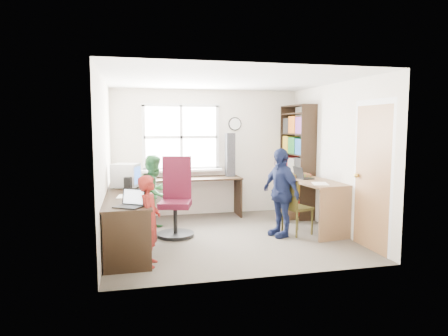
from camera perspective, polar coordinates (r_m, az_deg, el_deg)
name	(u,v)px	position (r m, az deg, el deg)	size (l,w,h in m)	color
room	(227,158)	(6.17, 0.42, 1.40)	(3.64, 3.44, 2.44)	#474138
l_desk	(142,216)	(5.74, -11.65, -6.79)	(2.38, 2.95, 0.75)	black
right_desk	(312,194)	(6.77, 12.45, -3.61)	(0.83, 1.50, 0.82)	brown
bookshelf	(297,163)	(7.74, 10.38, 0.67)	(0.30, 1.02, 2.10)	black
swivel_chair	(176,202)	(6.32, -6.87, -4.83)	(0.70, 0.70, 1.23)	black
wooden_chair	(294,205)	(6.41, 10.00, -5.18)	(0.49, 0.49, 0.89)	#3B3513
crt_monitor	(126,176)	(6.44, -13.84, -1.05)	(0.47, 0.45, 0.38)	silver
laptop_left	(131,203)	(4.95, -13.20, -4.84)	(0.40, 0.39, 0.21)	black
laptop_right	(302,176)	(6.87, 11.06, -1.12)	(0.29, 0.33, 0.21)	black
speaker_a	(128,184)	(6.21, -13.56, -2.18)	(0.12, 0.12, 0.20)	black
speaker_b	(128,179)	(6.77, -13.52, -1.52)	(0.11, 0.11, 0.19)	black
cd_tower	(230,155)	(7.60, 0.87, 1.90)	(0.18, 0.16, 0.83)	black
game_box	(299,175)	(7.10, 10.70, -1.01)	(0.34, 0.34, 0.06)	red
paper_a	(126,196)	(5.68, -13.89, -3.94)	(0.25, 0.33, 0.00)	white
paper_b	(320,184)	(6.36, 13.55, -2.18)	(0.31, 0.38, 0.00)	white
potted_plant	(179,170)	(7.43, -6.41, -0.34)	(0.16, 0.13, 0.28)	#2C6E37
person_red	(149,221)	(5.02, -10.60, -7.40)	(0.41, 0.27, 1.13)	maroon
person_green	(155,192)	(6.69, -9.87, -3.47)	(0.60, 0.47, 1.24)	#2D7036
person_navy	(280,192)	(6.27, 8.05, -3.47)	(0.81, 0.34, 1.38)	#151D42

